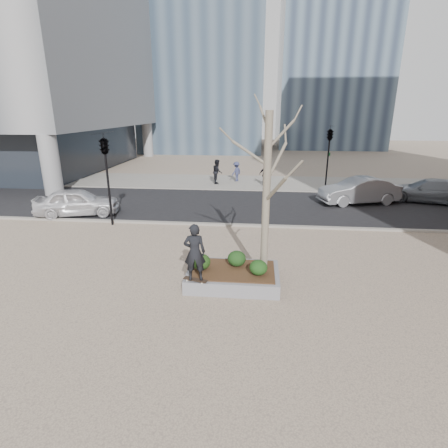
# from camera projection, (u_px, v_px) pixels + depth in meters

# --- Properties ---
(ground) EXTENTS (120.00, 120.00, 0.00)m
(ground) POSITION_uv_depth(u_px,v_px,m) (203.00, 281.00, 11.74)
(ground) COLOR tan
(ground) RESTS_ON ground
(street) EXTENTS (60.00, 8.00, 0.02)m
(street) POSITION_uv_depth(u_px,v_px,m) (229.00, 205.00, 21.19)
(street) COLOR black
(street) RESTS_ON ground
(far_sidewalk) EXTENTS (60.00, 6.00, 0.02)m
(far_sidewalk) POSITION_uv_depth(u_px,v_px,m) (236.00, 182.00, 27.81)
(far_sidewalk) COLOR gray
(far_sidewalk) RESTS_ON ground
(planter) EXTENTS (3.00, 2.00, 0.45)m
(planter) POSITION_uv_depth(u_px,v_px,m) (233.00, 277.00, 11.57)
(planter) COLOR gray
(planter) RESTS_ON ground
(planter_mulch) EXTENTS (2.70, 1.70, 0.04)m
(planter_mulch) POSITION_uv_depth(u_px,v_px,m) (233.00, 270.00, 11.50)
(planter_mulch) COLOR #382314
(planter_mulch) RESTS_ON planter
(sycamore_tree) EXTENTS (2.80, 2.80, 6.60)m
(sycamore_tree) POSITION_uv_depth(u_px,v_px,m) (267.00, 168.00, 10.65)
(sycamore_tree) COLOR gray
(sycamore_tree) RESTS_ON planter_mulch
(shrub_left) EXTENTS (0.62, 0.62, 0.52)m
(shrub_left) POSITION_uv_depth(u_px,v_px,m) (201.00, 262.00, 11.44)
(shrub_left) COLOR #1A3912
(shrub_left) RESTS_ON planter_mulch
(shrub_middle) EXTENTS (0.61, 0.61, 0.52)m
(shrub_middle) POSITION_uv_depth(u_px,v_px,m) (237.00, 259.00, 11.69)
(shrub_middle) COLOR #123915
(shrub_middle) RESTS_ON planter_mulch
(shrub_right) EXTENTS (0.57, 0.57, 0.49)m
(shrub_right) POSITION_uv_depth(u_px,v_px,m) (258.00, 268.00, 11.06)
(shrub_right) COLOR #103310
(shrub_right) RESTS_ON planter_mulch
(skateboard) EXTENTS (0.80, 0.42, 0.08)m
(skateboard) POSITION_uv_depth(u_px,v_px,m) (195.00, 280.00, 10.76)
(skateboard) COLOR black
(skateboard) RESTS_ON planter
(skateboarder) EXTENTS (0.70, 0.51, 1.80)m
(skateboarder) POSITION_uv_depth(u_px,v_px,m) (195.00, 252.00, 10.47)
(skateboarder) COLOR black
(skateboarder) RESTS_ON skateboard
(police_car) EXTENTS (4.65, 2.86, 1.48)m
(police_car) POSITION_uv_depth(u_px,v_px,m) (77.00, 202.00, 18.87)
(police_car) COLOR silver
(police_car) RESTS_ON street
(car_silver) EXTENTS (5.06, 2.90, 1.58)m
(car_silver) POSITION_uv_depth(u_px,v_px,m) (359.00, 191.00, 21.24)
(car_silver) COLOR #919398
(car_silver) RESTS_ON street
(car_third) EXTENTS (5.35, 3.46, 1.44)m
(car_third) POSITION_uv_depth(u_px,v_px,m) (429.00, 191.00, 21.59)
(car_third) COLOR slate
(car_third) RESTS_ON street
(pedestrian_a) EXTENTS (0.84, 1.00, 1.85)m
(pedestrian_a) POSITION_uv_depth(u_px,v_px,m) (217.00, 172.00, 27.02)
(pedestrian_a) COLOR black
(pedestrian_a) RESTS_ON far_sidewalk
(pedestrian_b) EXTENTS (1.05, 1.16, 1.56)m
(pedestrian_b) POSITION_uv_depth(u_px,v_px,m) (236.00, 171.00, 27.91)
(pedestrian_b) COLOR #363B61
(pedestrian_b) RESTS_ON far_sidewalk
(pedestrian_c) EXTENTS (1.02, 0.69, 1.61)m
(pedestrian_c) POSITION_uv_depth(u_px,v_px,m) (265.00, 175.00, 26.37)
(pedestrian_c) COLOR black
(pedestrian_c) RESTS_ON far_sidewalk
(traffic_light_near) EXTENTS (0.60, 2.48, 4.50)m
(traffic_light_near) POSITION_uv_depth(u_px,v_px,m) (108.00, 180.00, 16.85)
(traffic_light_near) COLOR black
(traffic_light_near) RESTS_ON ground
(traffic_light_far) EXTENTS (0.60, 2.48, 4.50)m
(traffic_light_far) POSITION_uv_depth(u_px,v_px,m) (328.00, 159.00, 24.23)
(traffic_light_far) COLOR black
(traffic_light_far) RESTS_ON ground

